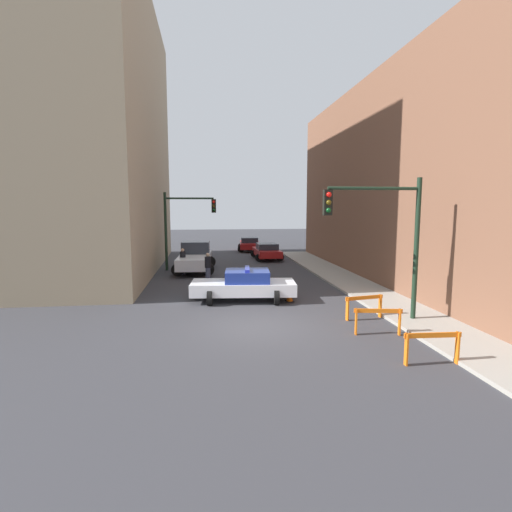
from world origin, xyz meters
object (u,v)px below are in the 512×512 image
white_truck (195,257)px  pedestrian_crossing (208,267)px  traffic_cone (290,295)px  police_car (244,285)px  barrier_back (364,303)px  traffic_light_far (182,220)px  parked_car_near (267,251)px  pedestrian_corner (183,261)px  traffic_light_near (387,227)px  barrier_mid (378,317)px  parked_car_mid (250,244)px  barrier_front (432,343)px

white_truck → pedestrian_crossing: size_ratio=3.31×
pedestrian_crossing → traffic_cone: (3.63, -5.25, -0.54)m
police_car → barrier_back: 5.54m
pedestrian_crossing → traffic_light_far: bearing=137.7°
parked_car_near → traffic_cone: size_ratio=6.61×
pedestrian_crossing → barrier_back: pedestrian_crossing is taller
police_car → pedestrian_corner: bearing=28.3°
traffic_light_near → pedestrian_crossing: bearing=125.8°
traffic_light_near → pedestrian_crossing: traffic_light_near is taller
parked_car_near → barrier_mid: parked_car_near is taller
parked_car_mid → pedestrian_crossing: pedestrian_crossing is taller
parked_car_mid → pedestrian_crossing: (-4.08, -15.43, 0.19)m
police_car → traffic_cone: (2.02, -0.47, -0.41)m
pedestrian_crossing → barrier_front: pedestrian_crossing is taller
traffic_light_far → police_car: 10.18m
traffic_light_near → parked_car_near: size_ratio=1.20×
pedestrian_corner → traffic_cone: pedestrian_corner is taller
traffic_light_near → white_truck: 15.00m
traffic_light_far → barrier_front: (7.59, -17.31, -2.78)m
traffic_cone → barrier_mid: bearing=-68.7°
police_car → parked_car_near: police_car is taller
traffic_light_far → parked_car_near: bearing=35.7°
parked_car_near → pedestrian_corner: pedestrian_corner is taller
parked_car_mid → traffic_cone: parked_car_mid is taller
pedestrian_crossing → pedestrian_corner: 3.07m
barrier_front → barrier_back: (-0.09, 4.49, 0.00)m
traffic_cone → pedestrian_crossing: bearing=124.6°
traffic_light_near → barrier_mid: traffic_light_near is taller
pedestrian_corner → traffic_light_near: bearing=160.9°
parked_car_mid → barrier_front: parked_car_mid is taller
white_truck → parked_car_mid: bearing=69.6°
parked_car_near → pedestrian_crossing: 10.30m
traffic_light_near → traffic_cone: size_ratio=7.93×
traffic_light_far → traffic_cone: bearing=-61.6°
pedestrian_corner → barrier_front: 17.20m
traffic_light_near → barrier_back: size_ratio=3.29×
police_car → traffic_light_far: bearing=24.5°
police_car → barrier_mid: bearing=-138.7°
police_car → white_truck: 9.12m
police_car → barrier_front: police_car is taller
white_truck → barrier_mid: bearing=-63.0°
barrier_front → traffic_cone: (-2.33, 7.57, -0.30)m
parked_car_near → barrier_back: bearing=-87.6°
traffic_light_far → barrier_front: traffic_light_far is taller
police_car → pedestrian_crossing: 5.05m
pedestrian_crossing → parked_car_mid: bearing=102.9°
barrier_back → barrier_front: bearing=-88.8°
traffic_light_far → pedestrian_corner: 3.14m
parked_car_mid → pedestrian_crossing: 15.96m
white_truck → pedestrian_corner: bearing=-115.3°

